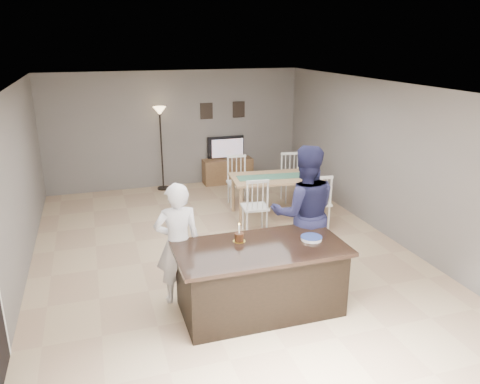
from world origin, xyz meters
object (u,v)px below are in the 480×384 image
object	(u,v)px
plate_stack	(311,238)
kitchen_island	(260,278)
television	(227,148)
woman	(178,244)
man	(304,213)
floor_lamp	(160,126)
birthday_cake	(239,237)
tv_console	(228,171)
dining_table	(275,183)

from	to	relation	value
plate_stack	kitchen_island	bearing A→B (deg)	179.49
television	woman	bearing A→B (deg)	67.10
woman	man	xyz separation A→B (m)	(1.86, 0.11, 0.17)
television	plate_stack	distance (m)	5.67
television	man	xyz separation A→B (m)	(-0.29, -4.98, 0.13)
woman	man	world-z (taller)	man
plate_stack	floor_lamp	size ratio (longest dim) A/B	0.14
kitchen_island	birthday_cake	xyz separation A→B (m)	(-0.21, 0.23, 0.50)
tv_console	dining_table	xyz separation A→B (m)	(0.26, -2.44, 0.37)
woman	birthday_cake	distance (m)	0.82
kitchen_island	birthday_cake	size ratio (longest dim) A/B	8.61
television	dining_table	xyz separation A→B (m)	(0.26, -2.51, -0.20)
tv_console	television	world-z (taller)	television
tv_console	plate_stack	size ratio (longest dim) A/B	4.29
tv_console	man	xyz separation A→B (m)	(-0.29, -4.91, 0.70)
television	woman	distance (m)	5.53
woman	dining_table	bearing A→B (deg)	-131.35
television	floor_lamp	world-z (taller)	floor_lamp
kitchen_island	floor_lamp	size ratio (longest dim) A/B	1.11
birthday_cake	dining_table	distance (m)	3.36
woman	tv_console	bearing A→B (deg)	-111.48
woman	man	distance (m)	1.87
woman	dining_table	size ratio (longest dim) A/B	0.79
tv_console	plate_stack	world-z (taller)	plate_stack
man	floor_lamp	size ratio (longest dim) A/B	1.03
tv_console	woman	world-z (taller)	woman
man	kitchen_island	bearing A→B (deg)	50.64
kitchen_island	plate_stack	size ratio (longest dim) A/B	7.69
kitchen_island	floor_lamp	xyz separation A→B (m)	(-0.39, 5.55, 1.04)
kitchen_island	tv_console	size ratio (longest dim) A/B	1.79
floor_lamp	woman	bearing A→B (deg)	-96.43
plate_stack	floor_lamp	bearing A→B (deg)	101.05
kitchen_island	birthday_cake	distance (m)	0.59
tv_console	television	bearing A→B (deg)	90.00
tv_console	television	xyz separation A→B (m)	(0.00, 0.07, 0.56)
kitchen_island	plate_stack	bearing A→B (deg)	-0.51
television	woman	size ratio (longest dim) A/B	0.55
kitchen_island	man	xyz separation A→B (m)	(0.91, 0.66, 0.54)
kitchen_island	dining_table	xyz separation A→B (m)	(1.46, 3.13, 0.21)
kitchen_island	television	distance (m)	5.78
woman	floor_lamp	bearing A→B (deg)	-94.72
dining_table	floor_lamp	world-z (taller)	floor_lamp
tv_console	birthday_cake	xyz separation A→B (m)	(-1.41, -5.34, 0.66)
birthday_cake	television	bearing A→B (deg)	75.39
dining_table	man	bearing A→B (deg)	-96.62
television	man	world-z (taller)	man
television	plate_stack	bearing A→B (deg)	84.91
television	plate_stack	world-z (taller)	television
kitchen_island	woman	size ratio (longest dim) A/B	1.29
man	tv_console	bearing A→B (deg)	-79.00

